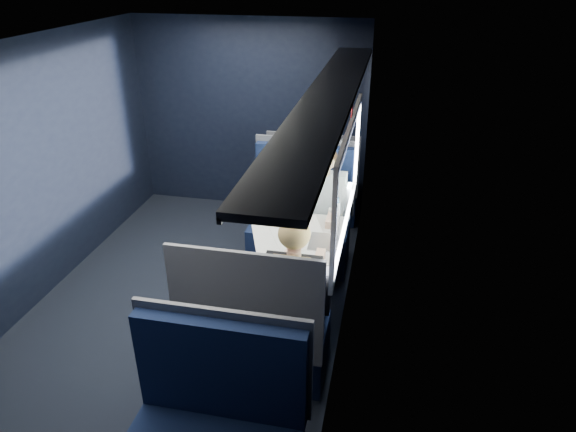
% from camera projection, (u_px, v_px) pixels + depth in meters
% --- Properties ---
extents(ground, '(2.80, 4.20, 0.01)m').
position_uv_depth(ground, '(195.00, 297.00, 4.87)').
color(ground, black).
extents(room_shell, '(3.00, 4.40, 2.40)m').
position_uv_depth(room_shell, '(183.00, 149.00, 4.19)').
color(room_shell, black).
rests_on(room_shell, ground).
extents(table, '(0.62, 1.00, 0.74)m').
position_uv_depth(table, '(303.00, 247.00, 4.38)').
color(table, '#54565E').
rests_on(table, ground).
extents(seat_bay_near, '(1.09, 0.62, 1.26)m').
position_uv_depth(seat_bay_near, '(298.00, 223.00, 5.28)').
color(seat_bay_near, '#0B1533').
rests_on(seat_bay_near, ground).
extents(seat_bay_far, '(1.04, 0.62, 1.26)m').
position_uv_depth(seat_bay_far, '(257.00, 333.00, 3.76)').
color(seat_bay_far, '#0B1533').
rests_on(seat_bay_far, ground).
extents(seat_row_front, '(1.04, 0.51, 1.16)m').
position_uv_depth(seat_row_front, '(315.00, 189.00, 6.09)').
color(seat_row_front, '#0B1533').
rests_on(seat_row_front, ground).
extents(man, '(0.53, 0.56, 1.32)m').
position_uv_depth(man, '(323.00, 207.00, 4.95)').
color(man, black).
rests_on(man, ground).
extents(woman, '(0.53, 0.56, 1.32)m').
position_uv_depth(woman, '(295.00, 289.00, 3.72)').
color(woman, black).
rests_on(woman, ground).
extents(papers, '(0.86, 1.02, 0.01)m').
position_uv_depth(papers, '(290.00, 240.00, 4.33)').
color(papers, white).
rests_on(papers, table).
extents(laptop, '(0.24, 0.31, 0.23)m').
position_uv_depth(laptop, '(329.00, 237.00, 4.25)').
color(laptop, silver).
rests_on(laptop, table).
extents(bottle_small, '(0.07, 0.07, 0.24)m').
position_uv_depth(bottle_small, '(336.00, 211.00, 4.59)').
color(bottle_small, silver).
rests_on(bottle_small, table).
extents(cup, '(0.08, 0.08, 0.10)m').
position_uv_depth(cup, '(332.00, 214.00, 4.67)').
color(cup, white).
rests_on(cup, table).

